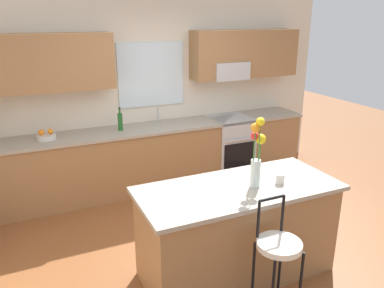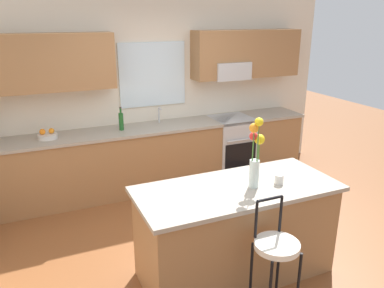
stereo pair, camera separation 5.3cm
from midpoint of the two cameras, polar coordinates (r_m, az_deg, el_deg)
The scene contains 11 objects.
ground_plane at distance 4.39m, azimuth 3.50°, elevation -14.60°, with size 14.00×14.00×0.00m, color brown.
back_wall_assembly at distance 5.59m, azimuth -5.34°, elevation 9.33°, with size 5.60×0.50×2.70m.
counter_run at distance 5.59m, azimuth -4.31°, elevation -1.73°, with size 4.56×0.64×0.92m.
sink_faucet at distance 5.55m, azimuth -4.62°, elevation 4.56°, with size 0.02×0.13×0.23m.
oven_range at distance 6.02m, azimuth 6.08°, elevation -0.34°, with size 0.60×0.64×0.92m.
kitchen_island at distance 3.75m, azimuth 6.93°, elevation -12.69°, with size 1.88×0.83×0.92m.
bar_stool_near at distance 3.22m, azimuth 12.85°, elevation -15.18°, with size 0.36×0.36×1.04m.
flower_vase at distance 3.44m, azimuth 9.86°, elevation -1.30°, with size 0.16×0.14×0.66m.
mug_ceramic at distance 3.65m, azimuth 13.25°, elevation -5.12°, with size 0.08×0.08×0.09m, color silver.
fruit_bowl_oranges at distance 5.17m, azimuth -20.44°, elevation 1.21°, with size 0.24×0.24×0.13m.
bottle_olive_oil at distance 5.26m, azimuth -10.21°, elevation 3.39°, with size 0.06×0.06×0.32m.
Camera 2 is at (-1.68, -3.27, 2.40)m, focal length 35.85 mm.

